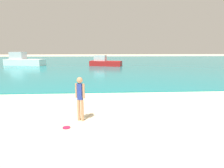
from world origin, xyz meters
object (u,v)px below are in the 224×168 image
object	(u,v)px
person_standing	(80,96)
boat_near	(105,62)
frisbee	(67,128)
boat_far	(23,61)

from	to	relation	value
person_standing	boat_near	size ratio (longest dim) A/B	0.32
frisbee	boat_far	xyz separation A→B (m)	(-10.87, 24.88, 0.77)
person_standing	boat_far	size ratio (longest dim) A/B	0.25
frisbee	boat_near	xyz separation A→B (m)	(1.88, 23.02, 0.61)
person_standing	frisbee	xyz separation A→B (m)	(-0.41, -0.65, -0.89)
frisbee	boat_far	world-z (taller)	boat_far
person_standing	frisbee	bearing A→B (deg)	81.50
boat_far	frisbee	bearing A→B (deg)	-52.28
person_standing	boat_near	distance (m)	22.43
boat_near	boat_far	xyz separation A→B (m)	(-12.75, 1.86, 0.16)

